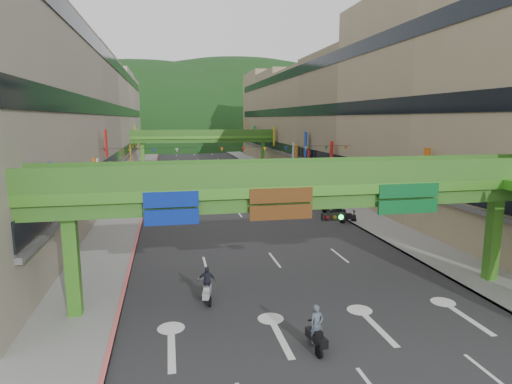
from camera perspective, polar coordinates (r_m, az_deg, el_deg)
name	(u,v)px	position (r m, az deg, el deg)	size (l,w,h in m)	color
ground	(352,361)	(17.84, 12.62, -21.15)	(320.00, 320.00, 0.00)	black
road_slab	(213,180)	(64.84, -5.72, 1.65)	(18.00, 140.00, 0.02)	#28282B
sidewalk_left	(138,181)	(64.65, -15.47, 1.38)	(4.00, 140.00, 0.15)	gray
sidewalk_right	(284,177)	(66.85, 3.70, 1.98)	(4.00, 140.00, 0.15)	gray
curb_left	(151,181)	(64.55, -13.78, 1.45)	(0.20, 140.00, 0.18)	#CC5959
curb_right	(272,177)	(66.37, 2.12, 1.95)	(0.20, 140.00, 0.18)	gray
building_row_left	(76,116)	(65.05, -22.92, 9.32)	(12.80, 95.00, 19.00)	#9E937F
building_row_right	(333,116)	(68.77, 10.27, 9.90)	(12.80, 95.00, 19.00)	gray
overpass_near	(327,200)	(21.02, 9.48, -1.04)	(28.00, 12.27, 7.10)	#4C9E2D
overpass_far	(204,139)	(79.23, -6.93, 7.01)	(28.00, 2.20, 7.10)	#4C9E2D
hill_left	(146,142)	(174.31, -14.50, 6.45)	(168.00, 140.00, 112.00)	#1C4419
hill_right	(238,139)	(196.63, -2.42, 7.09)	(208.00, 176.00, 128.00)	#1C4419
bunting_string	(233,149)	(44.47, -3.14, 5.70)	(26.00, 0.36, 0.47)	black
scooter_rider_near	(317,330)	(17.86, 8.08, -17.76)	(0.67, 1.60, 1.90)	black
scooter_rider_mid	(266,190)	(49.15, 1.36, 0.24)	(0.84, 1.60, 1.90)	black
scooter_rider_left	(207,285)	(21.92, -6.57, -12.19)	(0.95, 1.59, 1.88)	#999AA2
scooter_rider_far	(216,178)	(57.99, -5.34, 1.81)	(1.00, 1.59, 2.20)	maroon
parked_scooter_row	(326,205)	(43.52, 9.29, -1.74)	(1.60, 11.56, 1.08)	black
car_silver	(190,171)	(70.19, -8.79, 2.83)	(1.63, 4.67, 1.54)	#93949B
car_yellow	(218,171)	(69.81, -5.07, 2.83)	(1.70, 4.24, 1.44)	orange
pedestrian_red	(322,196)	(47.32, 8.80, -0.48)	(0.76, 0.59, 1.56)	#CB501F
pedestrian_dark	(312,181)	(57.57, 7.51, 1.40)	(0.95, 0.40, 1.63)	black
pedestrian_blue	(303,182)	(57.22, 6.23, 1.37)	(0.75, 0.49, 1.62)	#343C58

